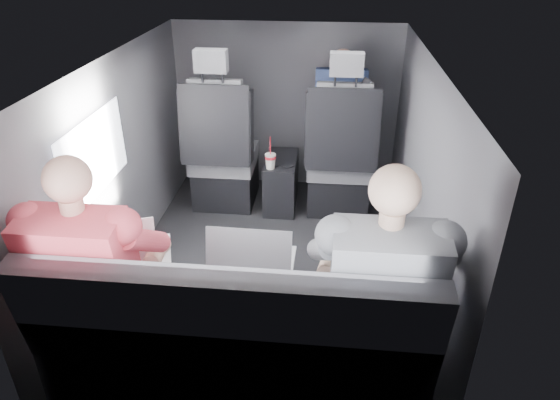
# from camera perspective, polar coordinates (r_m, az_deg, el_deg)

# --- Properties ---
(floor) EXTENTS (2.60, 2.60, 0.00)m
(floor) POSITION_cam_1_polar(r_m,az_deg,el_deg) (3.30, -1.41, -7.88)
(floor) COLOR black
(floor) RESTS_ON ground
(ceiling) EXTENTS (2.60, 2.60, 0.00)m
(ceiling) POSITION_cam_1_polar(r_m,az_deg,el_deg) (2.73, -1.76, 15.58)
(ceiling) COLOR #B2B2AD
(ceiling) RESTS_ON panel_back
(panel_left) EXTENTS (0.02, 2.60, 1.35)m
(panel_left) POSITION_cam_1_polar(r_m,az_deg,el_deg) (3.19, -17.86, 3.30)
(panel_left) COLOR #56565B
(panel_left) RESTS_ON floor
(panel_right) EXTENTS (0.02, 2.60, 1.35)m
(panel_right) POSITION_cam_1_polar(r_m,az_deg,el_deg) (2.98, 15.86, 1.85)
(panel_right) COLOR #56565B
(panel_right) RESTS_ON floor
(panel_front) EXTENTS (1.80, 0.02, 1.35)m
(panel_front) POSITION_cam_1_polar(r_m,az_deg,el_deg) (4.15, 0.73, 10.52)
(panel_front) COLOR #56565B
(panel_front) RESTS_ON floor
(panel_back) EXTENTS (1.80, 0.02, 1.35)m
(panel_back) POSITION_cam_1_polar(r_m,az_deg,el_deg) (1.89, -6.70, -14.69)
(panel_back) COLOR #56565B
(panel_back) RESTS_ON floor
(side_window) EXTENTS (0.02, 0.75, 0.42)m
(side_window) POSITION_cam_1_polar(r_m,az_deg,el_deg) (2.84, -20.36, 4.79)
(side_window) COLOR white
(side_window) RESTS_ON panel_left
(seatbelt) EXTENTS (0.35, 0.11, 0.59)m
(seatbelt) POSITION_cam_1_polar(r_m,az_deg,el_deg) (3.50, 7.23, 8.97)
(seatbelt) COLOR black
(seatbelt) RESTS_ON front_seat_right
(front_seat_left) EXTENTS (0.52, 0.58, 1.26)m
(front_seat_left) POSITION_cam_1_polar(r_m,az_deg,el_deg) (3.89, -6.55, 4.72)
(front_seat_left) COLOR black
(front_seat_left) RESTS_ON floor
(front_seat_right) EXTENTS (0.52, 0.58, 1.26)m
(front_seat_right) POSITION_cam_1_polar(r_m,az_deg,el_deg) (3.81, 6.84, 4.16)
(front_seat_right) COLOR black
(front_seat_right) RESTS_ON floor
(center_console) EXTENTS (0.24, 0.48, 0.41)m
(center_console) POSITION_cam_1_polar(r_m,az_deg,el_deg) (3.95, 0.13, 2.06)
(center_console) COLOR black
(center_console) RESTS_ON floor
(rear_bench) EXTENTS (1.60, 0.57, 0.92)m
(rear_bench) POSITION_cam_1_polar(r_m,az_deg,el_deg) (2.31, -4.91, -17.32)
(rear_bench) COLOR #5C5B60
(rear_bench) RESTS_ON floor
(soda_cup) EXTENTS (0.08, 0.08, 0.25)m
(soda_cup) POSITION_cam_1_polar(r_m,az_deg,el_deg) (3.68, -1.10, 4.53)
(soda_cup) COLOR white
(soda_cup) RESTS_ON center_console
(laptop_white) EXTENTS (0.43, 0.44, 0.27)m
(laptop_white) POSITION_cam_1_polar(r_m,az_deg,el_deg) (2.44, -17.20, -5.72)
(laptop_white) COLOR white
(laptop_white) RESTS_ON passenger_rear_left
(laptop_silver) EXTENTS (0.38, 0.34, 0.26)m
(laptop_silver) POSITION_cam_1_polar(r_m,az_deg,el_deg) (2.29, -3.17, -6.76)
(laptop_silver) COLOR #A9AAAE
(laptop_silver) RESTS_ON rear_bench
(laptop_black) EXTENTS (0.39, 0.41, 0.23)m
(laptop_black) POSITION_cam_1_polar(r_m,az_deg,el_deg) (2.25, 9.51, -8.17)
(laptop_black) COLOR black
(laptop_black) RESTS_ON passenger_rear_right
(passenger_rear_left) EXTENTS (0.51, 0.63, 1.24)m
(passenger_rear_left) POSITION_cam_1_polar(r_m,az_deg,el_deg) (2.33, -19.62, -8.03)
(passenger_rear_left) COLOR #313136
(passenger_rear_left) RESTS_ON rear_bench
(passenger_rear_right) EXTENTS (0.52, 0.64, 1.26)m
(passenger_rear_right) POSITION_cam_1_polar(r_m,az_deg,el_deg) (2.14, 11.19, -10.17)
(passenger_rear_right) COLOR navy
(passenger_rear_right) RESTS_ON rear_bench
(passenger_front_right) EXTENTS (0.39, 0.39, 0.76)m
(passenger_front_right) POSITION_cam_1_polar(r_m,az_deg,el_deg) (3.93, 6.85, 10.33)
(passenger_front_right) COLOR navy
(passenger_front_right) RESTS_ON front_seat_right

